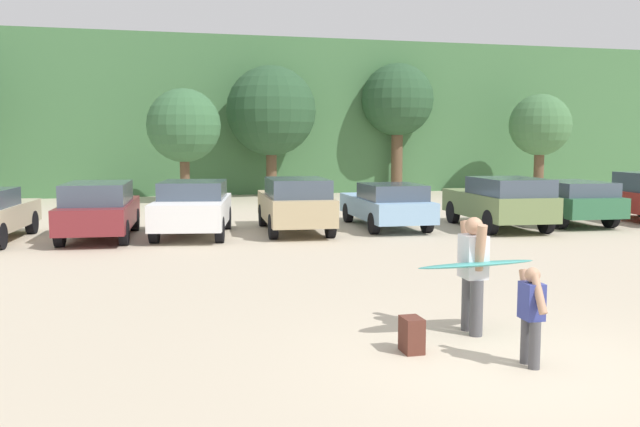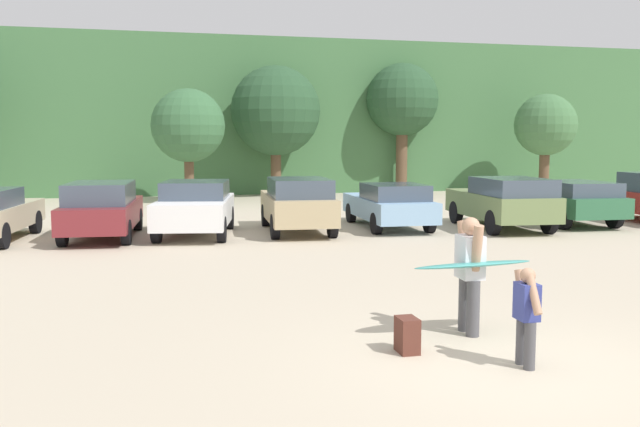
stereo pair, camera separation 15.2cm
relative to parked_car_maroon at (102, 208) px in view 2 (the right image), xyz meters
The scene contains 16 objects.
ground_plane 13.50m from the parked_car_maroon, 66.07° to the right, with size 120.00×120.00×0.00m, color beige.
hillside_ridge 21.15m from the parked_car_maroon, 74.86° to the left, with size 108.00×12.00×7.74m, color #427042.
tree_left 11.00m from the parked_car_maroon, 74.25° to the left, with size 3.12×3.12×4.86m.
tree_ridge_back 14.82m from the parked_car_maroon, 60.70° to the left, with size 4.21×4.21×6.16m.
tree_center 19.67m from the parked_car_maroon, 44.59° to the left, with size 3.64×3.64×6.54m.
tree_far_right 23.31m from the parked_car_maroon, 28.56° to the left, with size 3.04×3.04×4.96m.
parked_car_maroon is the anchor object (origin of this frame).
parked_car_white 2.52m from the parked_car_maroon, ahead, with size 2.62×4.46×1.53m.
parked_car_tan 5.45m from the parked_car_maroon, ahead, with size 2.08×4.52×1.60m.
parked_car_sky_blue 8.39m from the parked_car_maroon, ahead, with size 1.97×4.61×1.38m.
parked_car_olive_green 11.65m from the parked_car_maroon, ahead, with size 2.20×4.50×1.58m.
parked_car_forest_green 14.25m from the parked_car_maroon, ahead, with size 2.12×4.86×1.40m.
person_adult 12.33m from the parked_car_maroon, 63.20° to the right, with size 0.32×0.73×1.63m.
person_child 13.66m from the parked_car_maroon, 65.90° to the right, with size 0.23×0.60×1.19m.
surfboard_teal 12.45m from the parked_car_maroon, 63.53° to the right, with size 1.82×0.68×0.15m.
backpack_dropped 12.44m from the parked_car_maroon, 69.18° to the right, with size 0.24×0.34×0.45m.
Camera 2 is at (-4.14, -7.27, 2.67)m, focal length 38.70 mm.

